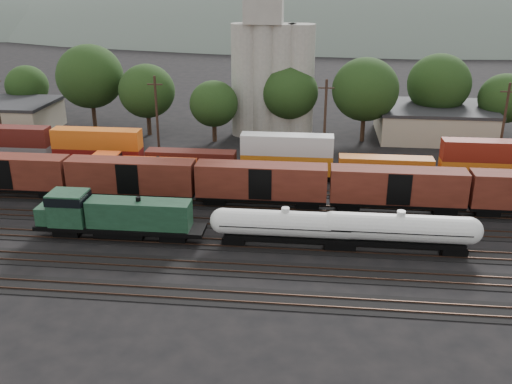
# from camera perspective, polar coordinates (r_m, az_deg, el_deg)

# --- Properties ---
(ground) EXTENTS (600.00, 600.00, 0.00)m
(ground) POSITION_cam_1_polar(r_m,az_deg,el_deg) (62.77, -4.28, -3.05)
(ground) COLOR black
(tracks) EXTENTS (180.00, 33.20, 0.20)m
(tracks) POSITION_cam_1_polar(r_m,az_deg,el_deg) (62.75, -4.28, -3.01)
(tracks) COLOR black
(tracks) RESTS_ON ground
(green_locomotive) EXTENTS (17.45, 3.08, 4.62)m
(green_locomotive) POSITION_cam_1_polar(r_m,az_deg,el_deg) (59.80, -14.36, -2.23)
(green_locomotive) COLOR black
(green_locomotive) RESTS_ON ground
(tank_car_a) EXTENTS (15.03, 2.69, 3.94)m
(tank_car_a) POSITION_cam_1_polar(r_m,az_deg,el_deg) (56.37, 2.93, -3.33)
(tank_car_a) COLOR silver
(tank_car_a) RESTS_ON ground
(tank_car_b) EXTENTS (15.63, 2.80, 4.10)m
(tank_car_b) POSITION_cam_1_polar(r_m,az_deg,el_deg) (56.90, 14.17, -3.65)
(tank_car_b) COLOR silver
(tank_car_b) RESTS_ON ground
(orange_locomotive) EXTENTS (15.89, 2.65, 3.97)m
(orange_locomotive) POSITION_cam_1_polar(r_m,az_deg,el_deg) (73.67, -11.74, 2.23)
(orange_locomotive) COLOR black
(orange_locomotive) RESTS_ON ground
(boxcar_string) EXTENTS (138.20, 2.90, 4.20)m
(boxcar_string) POSITION_cam_1_polar(r_m,az_deg,el_deg) (68.68, -12.37, 1.49)
(boxcar_string) COLOR black
(boxcar_string) RESTS_ON ground
(container_wall) EXTENTS (160.00, 2.60, 5.80)m
(container_wall) POSITION_cam_1_polar(r_m,az_deg,el_deg) (77.60, -9.50, 3.71)
(container_wall) COLOR black
(container_wall) RESTS_ON ground
(grain_silo) EXTENTS (13.40, 5.00, 29.00)m
(grain_silo) POSITION_cam_1_polar(r_m,az_deg,el_deg) (93.61, 1.54, 12.37)
(grain_silo) COLOR #99978D
(grain_silo) RESTS_ON ground
(industrial_sheds) EXTENTS (119.38, 17.26, 5.10)m
(industrial_sheds) POSITION_cam_1_polar(r_m,az_deg,el_deg) (94.43, 3.49, 7.03)
(industrial_sheds) COLOR #9E937F
(industrial_sheds) RESTS_ON ground
(tree_band) EXTENTS (163.12, 19.93, 14.35)m
(tree_band) POSITION_cam_1_polar(r_m,az_deg,el_deg) (94.47, 3.44, 10.30)
(tree_band) COLOR black
(tree_band) RESTS_ON ground
(utility_poles) EXTENTS (122.20, 0.36, 12.00)m
(utility_poles) POSITION_cam_1_polar(r_m,az_deg,el_deg) (81.31, -1.64, 7.36)
(utility_poles) COLOR black
(utility_poles) RESTS_ON ground
(distant_hills) EXTENTS (860.00, 286.00, 130.00)m
(distant_hills) POSITION_cam_1_polar(r_m,az_deg,el_deg) (319.82, 8.68, 12.79)
(distant_hills) COLOR #59665B
(distant_hills) RESTS_ON ground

